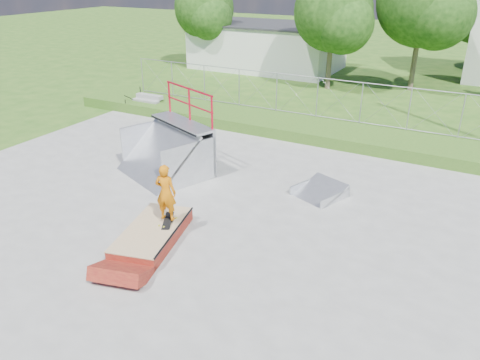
# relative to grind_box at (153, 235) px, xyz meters

# --- Properties ---
(ground) EXTENTS (120.00, 120.00, 0.00)m
(ground) POSITION_rel_grind_box_xyz_m (0.39, 0.92, -0.20)
(ground) COLOR #295618
(ground) RESTS_ON ground
(concrete_pad) EXTENTS (20.00, 16.00, 0.04)m
(concrete_pad) POSITION_rel_grind_box_xyz_m (0.39, 0.92, -0.18)
(concrete_pad) COLOR gray
(concrete_pad) RESTS_ON ground
(grass_berm) EXTENTS (24.00, 3.00, 0.50)m
(grass_berm) POSITION_rel_grind_box_xyz_m (0.39, 10.42, 0.05)
(grass_berm) COLOR #295618
(grass_berm) RESTS_ON ground
(grind_box) EXTENTS (1.94, 2.97, 0.41)m
(grind_box) POSITION_rel_grind_box_xyz_m (0.00, 0.00, 0.00)
(grind_box) COLOR maroon
(grind_box) RESTS_ON concrete_pad
(quarter_pipe) EXTENTS (3.65, 3.40, 2.93)m
(quarter_pipe) POSITION_rel_grind_box_xyz_m (-2.46, 3.78, 1.26)
(quarter_pipe) COLOR #AEB0B7
(quarter_pipe) RESTS_ON concrete_pad
(flat_bank_ramp) EXTENTS (1.77, 1.82, 0.41)m
(flat_bank_ramp) POSITION_rel_grind_box_xyz_m (3.01, 4.69, 0.00)
(flat_bank_ramp) COLOR #AEB0B7
(flat_bank_ramp) RESTS_ON concrete_pad
(skateboard) EXTENTS (0.55, 0.81, 0.13)m
(skateboard) POSITION_rel_grind_box_xyz_m (0.19, 0.44, 0.25)
(skateboard) COLOR black
(skateboard) RESTS_ON grind_box
(skater) EXTENTS (0.64, 0.49, 1.58)m
(skater) POSITION_rel_grind_box_xyz_m (0.19, 0.44, 1.04)
(skater) COLOR #C86708
(skater) RESTS_ON grind_box
(concrete_stairs) EXTENTS (1.50, 1.60, 0.80)m
(concrete_stairs) POSITION_rel_grind_box_xyz_m (-8.11, 9.62, 0.20)
(concrete_stairs) COLOR gray
(concrete_stairs) RESTS_ON ground
(chain_link_fence) EXTENTS (20.00, 0.06, 1.80)m
(chain_link_fence) POSITION_rel_grind_box_xyz_m (0.39, 11.42, 1.20)
(chain_link_fence) COLOR #94969B
(chain_link_fence) RESTS_ON grass_berm
(utility_building_flat) EXTENTS (10.00, 6.00, 3.00)m
(utility_building_flat) POSITION_rel_grind_box_xyz_m (-7.61, 22.92, 1.30)
(utility_building_flat) COLOR silver
(utility_building_flat) RESTS_ON ground
(tree_left_near) EXTENTS (4.76, 4.48, 6.65)m
(tree_left_near) POSITION_rel_grind_box_xyz_m (-1.36, 18.76, 4.04)
(tree_left_near) COLOR brown
(tree_left_near) RESTS_ON ground
(tree_center) EXTENTS (5.44, 5.12, 7.60)m
(tree_center) POSITION_rel_grind_box_xyz_m (3.18, 20.73, 4.64)
(tree_center) COLOR brown
(tree_center) RESTS_ON ground
(tree_left_far) EXTENTS (4.42, 4.16, 6.18)m
(tree_left_far) POSITION_rel_grind_box_xyz_m (-11.38, 20.77, 3.73)
(tree_left_far) COLOR brown
(tree_left_far) RESTS_ON ground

